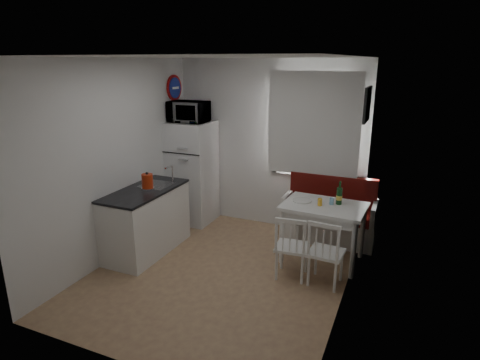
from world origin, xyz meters
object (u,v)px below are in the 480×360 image
object	(u,v)px
kettle	(147,181)
wine_bottle	(339,193)
dining_table	(324,211)
chair_right	(325,247)
kitchen_counter	(147,220)
microwave	(188,112)
fridge	(192,172)
bench	(329,220)
chair_left	(290,241)

from	to	relation	value
kettle	wine_bottle	distance (m)	2.52
dining_table	chair_right	bearing A→B (deg)	-73.04
kitchen_counter	microwave	xyz separation A→B (m)	(0.02, 1.19, 1.35)
microwave	kettle	distance (m)	1.42
kitchen_counter	fridge	xyz separation A→B (m)	(0.02, 1.24, 0.37)
fridge	kettle	xyz separation A→B (m)	(0.03, -1.23, 0.20)
bench	wine_bottle	size ratio (longest dim) A/B	4.31
chair_right	fridge	size ratio (longest dim) A/B	0.27
chair_left	kitchen_counter	bearing A→B (deg)	175.69
kitchen_counter	wine_bottle	xyz separation A→B (m)	(2.45, 0.79, 0.48)
chair_left	kettle	world-z (taller)	kettle
chair_right	microwave	distance (m)	2.99
microwave	wine_bottle	size ratio (longest dim) A/B	1.89
dining_table	kettle	world-z (taller)	kettle
dining_table	microwave	world-z (taller)	microwave
chair_left	microwave	world-z (taller)	microwave
bench	chair_left	distance (m)	1.35
fridge	wine_bottle	xyz separation A→B (m)	(2.43, -0.46, 0.11)
kitchen_counter	kettle	size ratio (longest dim) A/B	5.59
chair_left	microwave	xyz separation A→B (m)	(-2.02, 1.16, 1.30)
microwave	kettle	xyz separation A→B (m)	(0.03, -1.18, -0.79)
fridge	bench	bearing A→B (deg)	2.86
kitchen_counter	kettle	world-z (taller)	kitchen_counter
microwave	wine_bottle	world-z (taller)	microwave
kitchen_counter	chair_left	xyz separation A→B (m)	(2.04, 0.03, 0.05)
chair_left	microwave	size ratio (longest dim) A/B	0.75
dining_table	kettle	xyz separation A→B (m)	(-2.24, -0.68, 0.33)
fridge	microwave	bearing A→B (deg)	-90.00
fridge	kettle	bearing A→B (deg)	-88.61
wine_bottle	bench	bearing A→B (deg)	110.33
wine_bottle	chair_left	bearing A→B (deg)	-118.72
kettle	bench	bearing A→B (deg)	31.58
microwave	dining_table	bearing A→B (deg)	-12.65
bench	microwave	distance (m)	2.68
fridge	wine_bottle	distance (m)	2.48
bench	kettle	size ratio (longest dim) A/B	5.61
dining_table	kitchen_counter	bearing A→B (deg)	-160.33
kitchen_counter	microwave	world-z (taller)	microwave
chair_right	fridge	bearing A→B (deg)	157.30
dining_table	chair_right	distance (m)	0.70
bench	chair_right	size ratio (longest dim) A/B	2.98
chair_right	bench	bearing A→B (deg)	102.90
wine_bottle	microwave	bearing A→B (deg)	170.45
bench	fridge	world-z (taller)	fridge
bench	microwave	bearing A→B (deg)	-175.86
kitchen_counter	chair_right	size ratio (longest dim) A/B	2.97
kitchen_counter	wine_bottle	distance (m)	2.62
dining_table	fridge	size ratio (longest dim) A/B	0.66
chair_left	wine_bottle	size ratio (longest dim) A/B	1.42
dining_table	microwave	size ratio (longest dim) A/B	1.84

